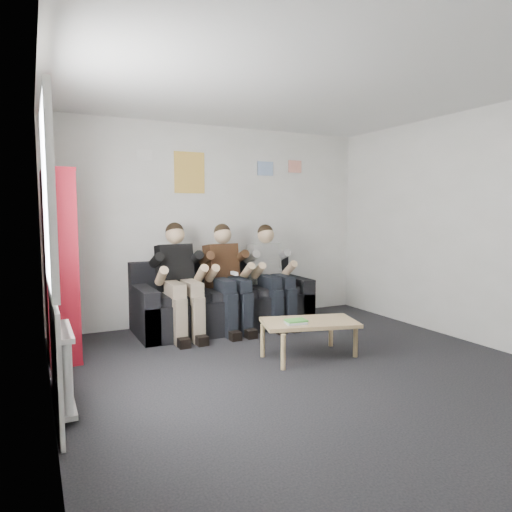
% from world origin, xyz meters
% --- Properties ---
extents(room_shell, '(5.00, 5.00, 5.00)m').
position_xyz_m(room_shell, '(0.00, 0.00, 1.35)').
color(room_shell, black).
rests_on(room_shell, ground).
extents(sofa, '(2.28, 0.93, 0.88)m').
position_xyz_m(sofa, '(-0.11, 2.07, 0.32)').
color(sofa, black).
rests_on(sofa, ground).
extents(bookshelf, '(0.29, 0.88, 1.96)m').
position_xyz_m(bookshelf, '(-2.08, 1.70, 0.98)').
color(bookshelf, maroon).
rests_on(bookshelf, ground).
extents(coffee_table, '(0.97, 0.54, 0.39)m').
position_xyz_m(coffee_table, '(0.24, 0.49, 0.34)').
color(coffee_table, tan).
rests_on(coffee_table, ground).
extents(game_cases, '(0.23, 0.19, 0.03)m').
position_xyz_m(game_cases, '(0.05, 0.46, 0.41)').
color(game_cases, silver).
rests_on(game_cases, coffee_table).
extents(person_left, '(0.43, 0.92, 1.40)m').
position_xyz_m(person_left, '(-0.74, 1.86, 0.69)').
color(person_left, black).
rests_on(person_left, sofa).
extents(person_middle, '(0.42, 0.89, 1.37)m').
position_xyz_m(person_middle, '(-0.11, 1.86, 0.68)').
color(person_middle, '#432916').
rests_on(person_middle, sofa).
extents(person_right, '(0.41, 0.87, 1.35)m').
position_xyz_m(person_right, '(0.53, 1.86, 0.68)').
color(person_right, white).
rests_on(person_right, sofa).
extents(radiator, '(0.10, 0.64, 0.60)m').
position_xyz_m(radiator, '(-2.15, 0.20, 0.35)').
color(radiator, silver).
rests_on(radiator, ground).
extents(window, '(0.05, 1.30, 2.36)m').
position_xyz_m(window, '(-2.22, 0.20, 1.03)').
color(window, white).
rests_on(window, room_shell).
extents(poster_large, '(0.42, 0.01, 0.55)m').
position_xyz_m(poster_large, '(-0.40, 2.49, 2.05)').
color(poster_large, '#EEEA54').
rests_on(poster_large, room_shell).
extents(poster_blue, '(0.25, 0.01, 0.20)m').
position_xyz_m(poster_blue, '(0.75, 2.49, 2.15)').
color(poster_blue, '#4187DF').
rests_on(poster_blue, room_shell).
extents(poster_pink, '(0.22, 0.01, 0.18)m').
position_xyz_m(poster_pink, '(1.25, 2.49, 2.20)').
color(poster_pink, '#C73E9F').
rests_on(poster_pink, room_shell).
extents(poster_sign, '(0.20, 0.01, 0.14)m').
position_xyz_m(poster_sign, '(-1.00, 2.49, 2.25)').
color(poster_sign, white).
rests_on(poster_sign, room_shell).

